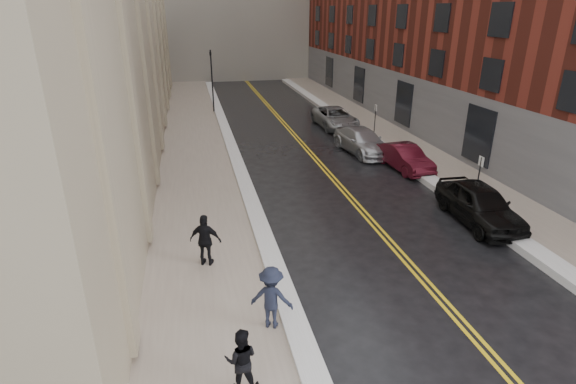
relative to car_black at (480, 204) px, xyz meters
name	(u,v)px	position (x,y,z in m)	size (l,w,h in m)	color
ground	(386,345)	(-6.80, -6.17, -0.82)	(160.00, 160.00, 0.00)	black
sidewalk_left	(196,165)	(-11.30, 9.83, -0.74)	(4.00, 64.00, 0.15)	gray
sidewalk_right	(415,150)	(2.20, 9.83, -0.74)	(3.00, 64.00, 0.15)	gray
lane_stripe_a	(313,158)	(-4.42, 9.83, -0.81)	(0.12, 64.00, 0.01)	gold
lane_stripe_b	(317,158)	(-4.18, 9.83, -0.81)	(0.12, 64.00, 0.01)	gold
snow_ridge_left	(237,161)	(-9.00, 9.83, -0.69)	(0.70, 60.80, 0.26)	white
snow_ridge_right	(388,151)	(0.35, 9.83, -0.67)	(0.85, 60.80, 0.30)	white
traffic_signal	(212,76)	(-9.40, 23.83, 2.27)	(0.18, 0.15, 5.20)	black
parking_sign_near	(479,175)	(1.10, 1.83, 0.54)	(0.06, 0.35, 2.23)	black
parking_sign_far	(375,117)	(1.10, 13.83, 0.54)	(0.06, 0.35, 2.23)	black
car_black	(480,204)	(0.00, 0.00, 0.00)	(1.93, 4.79, 1.63)	black
car_maroon	(405,158)	(0.00, 6.83, -0.13)	(1.45, 4.16, 1.37)	#450C18
car_silver_near	(362,141)	(-1.17, 10.33, -0.08)	(2.05, 5.05, 1.47)	#9FA0A6
car_silver_far	(335,118)	(-0.80, 16.86, -0.08)	(2.44, 5.29, 1.47)	gray
pedestrian_a	(241,360)	(-10.70, -6.90, 0.13)	(0.77, 0.60, 1.59)	black
pedestrian_b	(271,297)	(-9.64, -4.89, 0.25)	(1.18, 0.68, 1.82)	#1B1F30
pedestrian_c	(206,240)	(-11.22, -1.25, 0.26)	(1.08, 0.45, 1.84)	black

